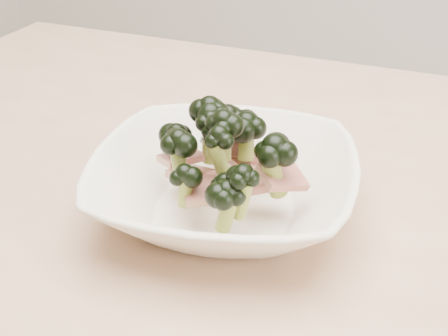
# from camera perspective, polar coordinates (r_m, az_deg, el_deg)

# --- Properties ---
(dining_table) EXTENTS (1.20, 0.80, 0.75)m
(dining_table) POSITION_cam_1_polar(r_m,az_deg,el_deg) (0.70, 4.78, -9.01)
(dining_table) COLOR tan
(dining_table) RESTS_ON ground
(broccoli_dish) EXTENTS (0.29, 0.29, 0.12)m
(broccoli_dish) POSITION_cam_1_polar(r_m,az_deg,el_deg) (0.58, 0.00, -0.98)
(broccoli_dish) COLOR #F0E4CB
(broccoli_dish) RESTS_ON dining_table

